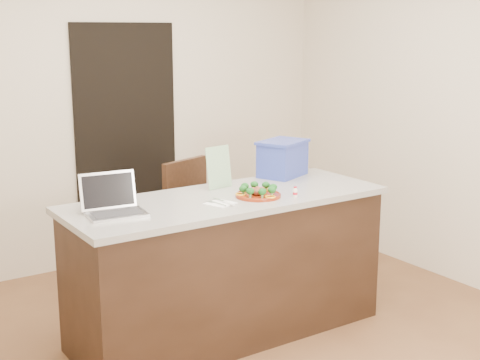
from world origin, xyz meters
TOP-DOWN VIEW (x-y plane):
  - ground at (0.00, 0.00)m, footprint 4.00×4.00m
  - room_shell at (0.00, 0.00)m, footprint 4.00×4.00m
  - doorway at (0.10, 1.98)m, footprint 0.90×0.02m
  - island at (0.00, 0.25)m, footprint 2.06×0.76m
  - plate at (0.16, 0.14)m, footprint 0.29×0.29m
  - meatballs at (0.16, 0.14)m, footprint 0.11×0.11m
  - broccoli at (0.16, 0.14)m, footprint 0.23×0.23m
  - pepper_rings at (0.16, 0.14)m, footprint 0.26×0.24m
  - napkin at (-0.13, 0.12)m, footprint 0.19×0.19m
  - fork at (-0.15, 0.13)m, footprint 0.04×0.15m
  - knife at (-0.10, 0.10)m, footprint 0.03×0.21m
  - yogurt_bottle at (0.36, 0.01)m, footprint 0.03×0.03m
  - laptop at (-0.75, 0.28)m, footprint 0.35×0.29m
  - leaflet at (0.08, 0.48)m, footprint 0.20×0.07m
  - blue_box at (0.65, 0.54)m, footprint 0.43×0.37m
  - chair at (0.14, 0.93)m, footprint 0.57×0.59m

SIDE VIEW (x-z plane):
  - ground at x=0.00m, z-range 0.00..0.00m
  - island at x=0.00m, z-range 0.00..0.92m
  - chair at x=0.14m, z-range 0.07..1.08m
  - napkin at x=-0.13m, z-range 0.92..0.93m
  - fork at x=-0.15m, z-range 0.93..0.93m
  - knife at x=-0.10m, z-range 0.93..0.93m
  - plate at x=0.16m, z-range 0.92..0.94m
  - pepper_rings at x=0.16m, z-range 0.94..0.95m
  - yogurt_bottle at x=0.36m, z-range 0.91..0.98m
  - meatballs at x=0.16m, z-range 0.94..0.98m
  - broccoli at x=0.16m, z-range 0.95..1.00m
  - laptop at x=-0.75m, z-range 0.87..1.10m
  - doorway at x=0.10m, z-range 0.00..2.00m
  - blue_box at x=0.65m, z-range 0.92..1.18m
  - leaflet at x=0.08m, z-range 0.92..1.20m
  - room_shell at x=0.00m, z-range -0.38..3.62m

